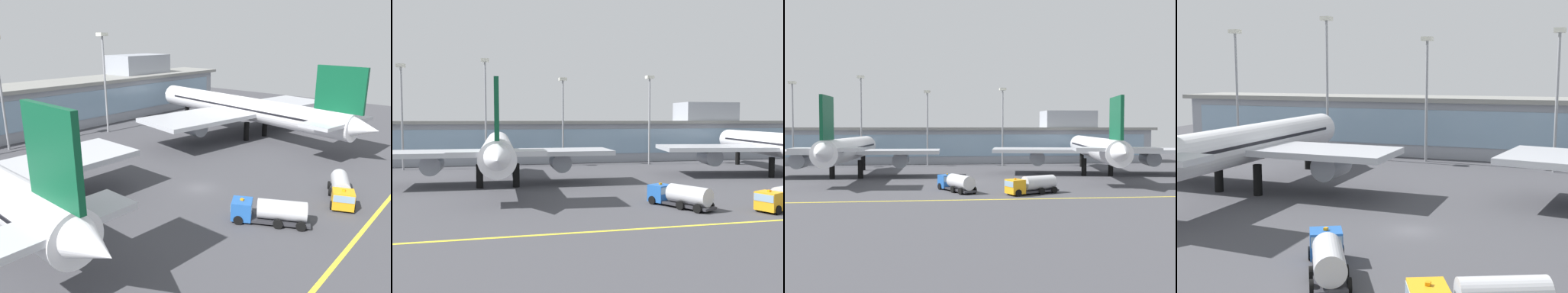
# 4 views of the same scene
# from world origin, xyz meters

# --- Properties ---
(ground_plane) EXTENTS (180.00, 180.00, 0.00)m
(ground_plane) POSITION_xyz_m (0.00, 0.00, 0.00)
(ground_plane) COLOR #424247
(taxiway_centreline_stripe) EXTENTS (144.00, 0.50, 0.01)m
(taxiway_centreline_stripe) POSITION_xyz_m (0.00, -22.00, 0.01)
(taxiway_centreline_stripe) COLOR yellow
(taxiway_centreline_stripe) RESTS_ON ground
(terminal_building) EXTENTS (121.72, 14.00, 15.94)m
(terminal_building) POSITION_xyz_m (2.06, 49.77, 5.88)
(terminal_building) COLOR #9399A3
(terminal_building) RESTS_ON ground
(airliner_near_left) EXTENTS (38.98, 48.70, 16.25)m
(airliner_near_left) POSITION_xyz_m (-24.81, 11.19, 5.92)
(airliner_near_left) COLOR black
(airliner_near_left) RESTS_ON ground
(airliner_near_right) EXTENTS (47.86, 58.73, 16.21)m
(airliner_near_right) POSITION_xyz_m (29.88, 11.78, 5.90)
(airliner_near_right) COLOR black
(airliner_near_right) RESTS_ON ground
(fuel_tanker_truck) EXTENTS (6.30, 9.16, 2.90)m
(fuel_tanker_truck) POSITION_xyz_m (-3.04, -12.68, 1.51)
(fuel_tanker_truck) COLOR black
(fuel_tanker_truck) RESTS_ON ground
(baggage_tug_near) EXTENTS (9.26, 5.89, 2.90)m
(baggage_tug_near) POSITION_xyz_m (8.75, -17.07, 1.51)
(baggage_tug_near) COLOR black
(baggage_tug_near) RESTS_ON ground
(apron_light_mast_west) EXTENTS (1.80, 1.80, 21.75)m
(apron_light_mast_west) POSITION_xyz_m (12.44, 36.97, 14.41)
(apron_light_mast_west) COLOR gray
(apron_light_mast_west) RESTS_ON ground
(apron_light_mast_centre) EXTENTS (1.80, 1.80, 21.15)m
(apron_light_mast_centre) POSITION_xyz_m (-8.53, 40.35, 14.08)
(apron_light_mast_centre) COLOR gray
(apron_light_mast_centre) RESTS_ON ground
(apron_light_mast_east) EXTENTS (1.80, 1.80, 23.10)m
(apron_light_mast_east) POSITION_xyz_m (-44.49, 37.99, 15.17)
(apron_light_mast_east) COLOR gray
(apron_light_mast_east) RESTS_ON ground
(apron_light_mast_far_east) EXTENTS (1.80, 1.80, 25.03)m
(apron_light_mast_far_east) POSITION_xyz_m (-26.75, 39.84, 16.23)
(apron_light_mast_far_east) COLOR gray
(apron_light_mast_far_east) RESTS_ON ground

